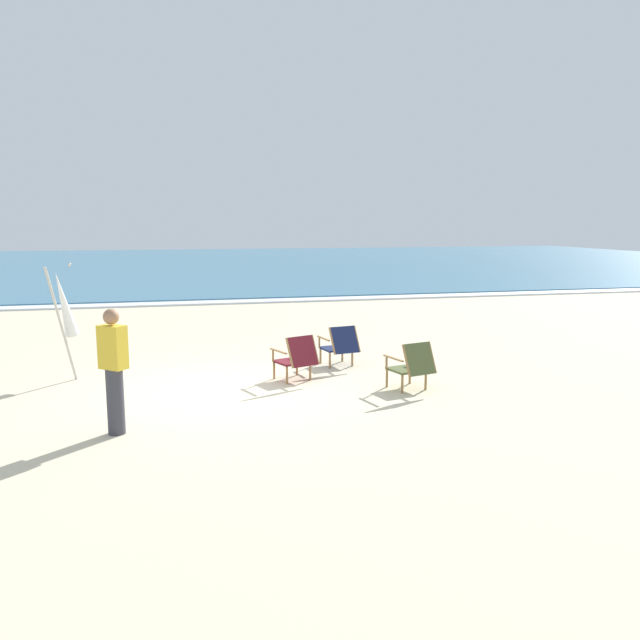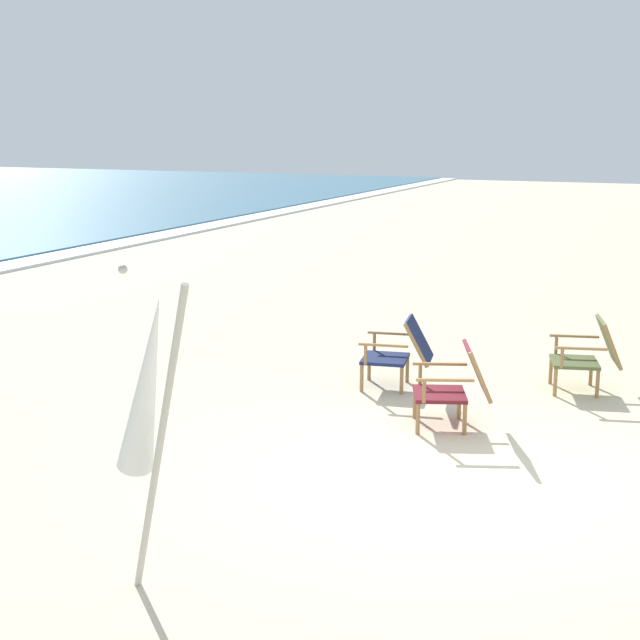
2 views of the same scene
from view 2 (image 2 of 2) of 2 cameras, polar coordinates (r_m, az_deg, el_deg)
ground_plane at (r=7.45m, az=9.12°, el=-9.96°), size 80.00×80.00×0.00m
beach_chair_far_center at (r=8.51m, az=8.73°, el=-4.03°), size 0.79×0.87×0.81m
beach_chair_mid_center at (r=9.96m, az=16.90°, el=-2.02°), size 0.74×0.83×0.81m
beach_chair_front_left at (r=9.69m, az=5.17°, el=-1.94°), size 0.70×0.84×0.79m
umbrella_furled_white at (r=5.24m, az=-10.99°, el=-4.34°), size 0.44×0.74×2.03m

